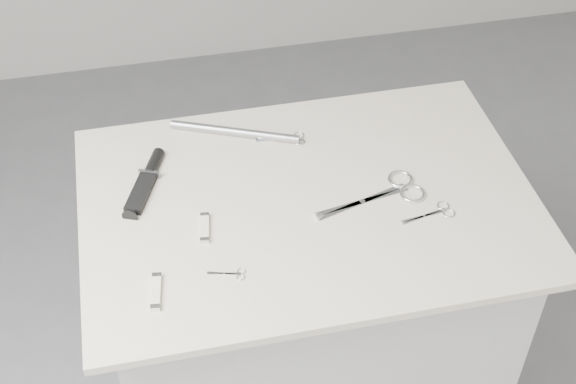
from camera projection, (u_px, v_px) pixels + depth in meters
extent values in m
cube|color=silver|center=(305.00, 329.00, 2.09)|extent=(0.90, 0.60, 0.90)
cube|color=beige|center=(308.00, 202.00, 1.78)|extent=(1.00, 0.70, 0.02)
cube|color=silver|center=(362.00, 202.00, 1.76)|extent=(0.22, 0.08, 0.00)
cylinder|color=silver|center=(362.00, 202.00, 1.76)|extent=(0.01, 0.01, 0.01)
torus|color=silver|center=(400.00, 179.00, 1.81)|extent=(0.06, 0.06, 0.01)
torus|color=silver|center=(412.00, 194.00, 1.78)|extent=(0.06, 0.06, 0.01)
cube|color=silver|center=(424.00, 216.00, 1.73)|extent=(0.11, 0.04, 0.00)
cylinder|color=silver|center=(424.00, 216.00, 1.73)|extent=(0.01, 0.01, 0.00)
torus|color=silver|center=(443.00, 206.00, 1.75)|extent=(0.03, 0.03, 0.00)
torus|color=silver|center=(449.00, 213.00, 1.73)|extent=(0.03, 0.03, 0.00)
cube|color=silver|center=(278.00, 140.00, 1.92)|extent=(0.10, 0.03, 0.00)
cylinder|color=silver|center=(278.00, 140.00, 1.92)|extent=(0.01, 0.01, 0.00)
torus|color=silver|center=(299.00, 135.00, 1.93)|extent=(0.03, 0.03, 0.00)
torus|color=silver|center=(300.00, 142.00, 1.91)|extent=(0.03, 0.03, 0.00)
cube|color=silver|center=(224.00, 274.00, 1.61)|extent=(0.07, 0.03, 0.00)
cylinder|color=silver|center=(224.00, 273.00, 1.61)|extent=(0.00, 0.00, 0.00)
torus|color=silver|center=(241.00, 271.00, 1.61)|extent=(0.02, 0.02, 0.00)
torus|color=silver|center=(241.00, 277.00, 1.60)|extent=(0.02, 0.02, 0.00)
cube|color=black|center=(141.00, 193.00, 1.77)|extent=(0.08, 0.13, 0.01)
cube|color=#989BA1|center=(149.00, 174.00, 1.82)|extent=(0.05, 0.02, 0.02)
cylinder|color=black|center=(154.00, 163.00, 1.85)|extent=(0.05, 0.08, 0.03)
cube|color=white|center=(156.00, 292.00, 1.57)|extent=(0.03, 0.09, 0.01)
cube|color=silver|center=(157.00, 276.00, 1.60)|extent=(0.02, 0.01, 0.01)
cube|color=silver|center=(155.00, 308.00, 1.54)|extent=(0.02, 0.01, 0.01)
cube|color=white|center=(205.00, 228.00, 1.70)|extent=(0.03, 0.08, 0.01)
cube|color=silver|center=(205.00, 216.00, 1.72)|extent=(0.02, 0.01, 0.01)
cube|color=silver|center=(205.00, 241.00, 1.67)|extent=(0.02, 0.01, 0.01)
cylinder|color=#989BA1|center=(235.00, 132.00, 1.92)|extent=(0.30, 0.14, 0.02)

